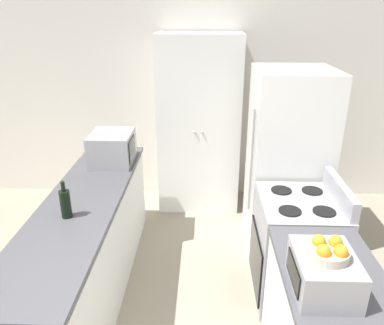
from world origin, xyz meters
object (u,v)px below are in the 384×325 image
refrigerator (287,163)px  microwave (112,148)px  toaster_oven (324,273)px  stove (296,248)px  pantry_cabinet (199,125)px  wine_bottle (65,203)px  fruit_bowl (329,250)px

refrigerator → microwave: 1.72m
refrigerator → toaster_oven: size_ratio=4.60×
stove → refrigerator: bearing=87.1°
stove → toaster_oven: bearing=-97.5°
microwave → refrigerator: bearing=1.1°
pantry_cabinet → microwave: pantry_cabinet is taller
refrigerator → microwave: size_ratio=3.95×
wine_bottle → toaster_oven: size_ratio=0.72×
pantry_cabinet → toaster_oven: bearing=-74.9°
stove → fruit_bowl: (-0.13, -1.02, 0.71)m
pantry_cabinet → refrigerator: pantry_cabinet is taller
microwave → wine_bottle: size_ratio=1.63×
fruit_bowl → stove: bearing=82.8°
stove → toaster_oven: 1.16m
wine_bottle → pantry_cabinet: bearing=64.2°
pantry_cabinet → microwave: size_ratio=4.51×
stove → refrigerator: (0.04, 0.79, 0.45)m
pantry_cabinet → fruit_bowl: 2.74m
pantry_cabinet → fruit_bowl: pantry_cabinet is taller
refrigerator → fruit_bowl: 1.83m
wine_bottle → toaster_oven: (1.64, -0.71, -0.00)m
pantry_cabinet → fruit_bowl: bearing=-74.9°
stove → pantry_cabinet: bearing=117.4°
fruit_bowl → toaster_oven: bearing=133.1°
stove → wine_bottle: bearing=-170.4°
toaster_oven → fruit_bowl: 0.15m
toaster_oven → wine_bottle: bearing=156.6°
toaster_oven → fruit_bowl: size_ratio=1.85×
wine_bottle → stove: bearing=9.6°
microwave → fruit_bowl: size_ratio=2.15×
stove → refrigerator: size_ratio=0.59×
refrigerator → wine_bottle: (-1.82, -1.09, 0.11)m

